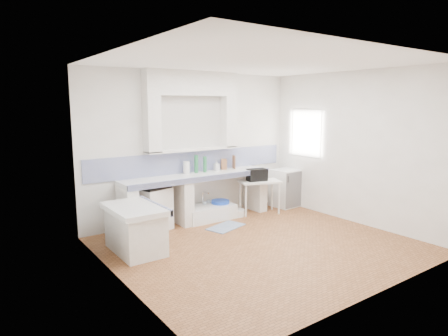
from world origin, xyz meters
TOP-DOWN VIEW (x-y plane):
  - floor at (0.00, 0.00)m, footprint 4.50×4.50m
  - ceiling at (0.00, 0.00)m, footprint 4.50×4.50m
  - wall_back at (0.00, 2.00)m, footprint 4.50×0.00m
  - wall_front at (0.00, -2.00)m, footprint 4.50×0.00m
  - wall_left at (-2.25, 0.00)m, footprint 0.00×4.50m
  - wall_right at (2.25, 0.00)m, footprint 0.00×4.50m
  - alcove_mass at (-0.10, 1.88)m, footprint 1.90×0.25m
  - window_frame at (2.42, 1.20)m, footprint 0.35×0.86m
  - lace_valance at (2.28, 1.20)m, footprint 0.01×0.84m
  - counter_slab at (-0.10, 1.70)m, footprint 3.00×0.60m
  - counter_lip at (-0.10, 1.42)m, footprint 3.00×0.04m
  - counter_pier_left at (-1.50, 1.70)m, footprint 0.20×0.55m
  - counter_pier_mid at (-0.45, 1.70)m, footprint 0.20×0.55m
  - counter_pier_right at (1.30, 1.70)m, footprint 0.20×0.55m
  - peninsula_top at (-1.70, 0.90)m, footprint 0.70×1.10m
  - peninsula_base at (-1.70, 0.90)m, footprint 0.60×1.00m
  - peninsula_lip at (-1.37, 0.90)m, footprint 0.04×1.10m
  - backsplash at (0.00, 1.99)m, footprint 4.27×0.03m
  - stove at (-1.03, 1.71)m, footprint 0.64×0.63m
  - sink at (0.10, 1.66)m, footprint 1.01×0.55m
  - side_table at (1.19, 1.43)m, footprint 0.91×0.69m
  - fridge at (2.01, 1.54)m, footprint 0.55×0.55m
  - bucket_red at (-0.12, 1.71)m, footprint 0.30×0.30m
  - bucket_orange at (0.08, 1.53)m, footprint 0.32×0.32m
  - bucket_blue at (0.39, 1.67)m, footprint 0.45×0.45m
  - basin_white at (0.69, 1.54)m, footprint 0.42×0.42m
  - water_bottle_a at (0.11, 1.81)m, footprint 0.11×0.11m
  - water_bottle_b at (0.23, 1.85)m, footprint 0.10×0.10m
  - black_bag at (1.13, 1.45)m, footprint 0.43×0.30m
  - green_bottle_a at (-0.04, 1.85)m, footprint 0.08×0.08m
  - green_bottle_b at (0.13, 1.82)m, footprint 0.07×0.07m
  - knife_block at (0.60, 1.85)m, footprint 0.13×0.12m
  - cutting_board at (0.85, 1.85)m, footprint 0.09×0.19m
  - paper_towel at (-0.26, 1.85)m, footprint 0.13×0.13m
  - soap_bottle at (0.42, 1.85)m, footprint 0.09×0.10m
  - rug at (0.09, 1.06)m, footprint 0.79×0.59m

SIDE VIEW (x-z plane):
  - floor at x=0.00m, z-range 0.00..0.00m
  - rug at x=0.09m, z-range 0.00..0.01m
  - basin_white at x=0.69m, z-range 0.00..0.13m
  - sink at x=0.10m, z-range 0.00..0.24m
  - bucket_orange at x=0.08m, z-range 0.00..0.25m
  - bucket_red at x=-0.12m, z-range 0.00..0.27m
  - water_bottle_b at x=0.23m, z-range 0.00..0.32m
  - water_bottle_a at x=0.11m, z-range 0.00..0.32m
  - bucket_blue at x=0.39m, z-range 0.00..0.33m
  - peninsula_base at x=-1.70m, z-range 0.00..0.62m
  - side_table at x=1.19m, z-range 0.32..0.35m
  - stove at x=-1.03m, z-range 0.00..0.75m
  - fridge at x=2.01m, z-range 0.00..0.81m
  - counter_pier_left at x=-1.50m, z-range 0.00..0.82m
  - counter_pier_mid at x=-0.45m, z-range 0.00..0.82m
  - counter_pier_right at x=1.30m, z-range 0.00..0.82m
  - peninsula_top at x=-1.70m, z-range 0.62..0.70m
  - peninsula_lip at x=-1.37m, z-range 0.61..0.71m
  - black_bag at x=1.13m, z-range 0.67..0.92m
  - counter_slab at x=-0.10m, z-range 0.82..0.90m
  - counter_lip at x=-0.10m, z-range 0.81..0.91m
  - soap_bottle at x=0.42m, z-range 0.90..1.10m
  - knife_block at x=0.60m, z-range 0.90..1.12m
  - paper_towel at x=-0.26m, z-range 0.90..1.13m
  - cutting_board at x=0.85m, z-range 0.90..1.17m
  - green_bottle_b at x=0.13m, z-range 0.90..1.21m
  - green_bottle_a at x=-0.04m, z-range 0.90..1.24m
  - backsplash at x=0.00m, z-range 0.90..1.30m
  - wall_back at x=0.00m, z-range -0.85..3.65m
  - wall_front at x=0.00m, z-range -0.85..3.65m
  - wall_left at x=-2.25m, z-range -0.85..3.65m
  - wall_right at x=2.25m, z-range -0.85..3.65m
  - window_frame at x=2.42m, z-range 1.07..2.13m
  - lace_valance at x=2.28m, z-range 1.86..2.10m
  - alcove_mass at x=-0.10m, z-range 2.35..2.80m
  - ceiling at x=0.00m, z-range 2.80..2.80m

